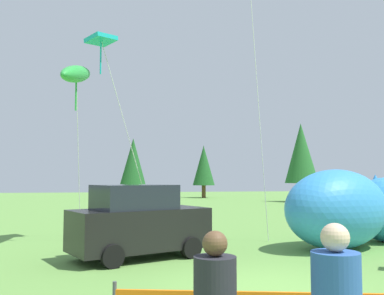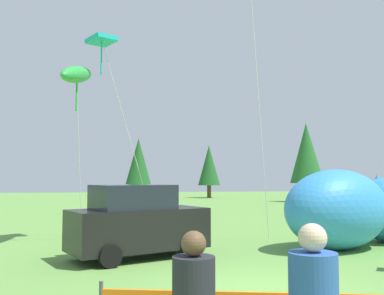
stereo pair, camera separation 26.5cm
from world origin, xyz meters
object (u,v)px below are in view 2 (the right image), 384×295
Objects in this scene: kite_green_fish at (77,75)px; kite_teal_diamond at (103,44)px; inflatable_cat at (353,211)px; parked_car at (137,222)px.

kite_teal_diamond is (0.84, 0.59, 1.34)m from kite_green_fish.
kite_green_fish is 1.69m from kite_teal_diamond.
kite_green_fish is at bearing -144.95° from kite_teal_diamond.
parked_car is at bearing 162.21° from inflatable_cat.
inflatable_cat is at bearing -12.64° from kite_green_fish.
kite_teal_diamond is at bearing 138.04° from inflatable_cat.
inflatable_cat reaches higher than parked_car.
kite_teal_diamond is (-8.36, 2.65, 6.08)m from inflatable_cat.
inflatable_cat is 0.91× the size of kite_green_fish.
kite_teal_diamond reaches higher than kite_green_fish.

